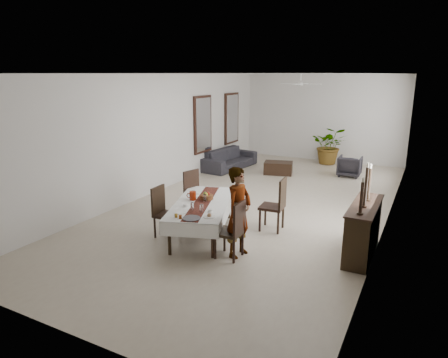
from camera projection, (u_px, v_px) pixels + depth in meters
floor at (260, 203)px, 10.15m from camera, size 6.00×12.00×0.00m
ceiling at (263, 74)px, 9.34m from camera, size 6.00×12.00×0.02m
wall_back at (323, 118)px, 14.89m from camera, size 6.00×0.02×3.20m
wall_front at (63, 217)px, 4.60m from camera, size 6.00×0.02×3.20m
wall_left at (161, 133)px, 11.09m from camera, size 0.02×12.00×3.20m
wall_right at (393, 152)px, 8.40m from camera, size 0.02×12.00×3.20m
dining_table_top at (202, 204)px, 8.04m from camera, size 1.56×2.35×0.05m
table_leg_fl at (169, 238)px, 7.20m from camera, size 0.08×0.08×0.63m
table_leg_fr at (213, 241)px, 7.09m from camera, size 0.08×0.08×0.63m
table_leg_bl at (195, 203)px, 9.17m from camera, size 0.08×0.08×0.63m
table_leg_br at (229, 205)px, 9.06m from camera, size 0.08×0.08×0.63m
tablecloth_top at (202, 203)px, 8.03m from camera, size 1.76×2.55×0.01m
tablecloth_drape_left at (177, 207)px, 8.15m from camera, size 0.76×2.21×0.27m
tablecloth_drape_right at (228, 210)px, 7.99m from camera, size 0.76×2.21×0.27m
tablecloth_drape_near at (189, 230)px, 6.96m from camera, size 1.01×0.35×0.27m
tablecloth_drape_far at (213, 192)px, 9.18m from camera, size 1.01×0.35×0.27m
table_runner at (202, 202)px, 8.03m from camera, size 1.03×2.24×0.00m
red_pitcher at (193, 196)px, 8.17m from camera, size 0.17×0.17×0.18m
pitcher_handle at (189, 195)px, 8.18m from camera, size 0.11×0.05×0.11m
wine_glass_near at (201, 208)px, 7.44m from camera, size 0.06×0.06×0.15m
wine_glass_mid at (192, 206)px, 7.55m from camera, size 0.06×0.06×0.15m
wine_glass_far at (205, 198)px, 8.05m from camera, size 0.06×0.06×0.15m
teacup_right at (211, 211)px, 7.47m from camera, size 0.08×0.08×0.05m
saucer_right at (211, 212)px, 7.47m from camera, size 0.14×0.14×0.01m
teacup_left at (185, 205)px, 7.76m from camera, size 0.08×0.08×0.05m
saucer_left at (185, 206)px, 7.77m from camera, size 0.14×0.14×0.01m
plate_near_right at (209, 217)px, 7.21m from camera, size 0.22×0.22×0.01m
bread_near_right at (209, 215)px, 7.20m from camera, size 0.08×0.08×0.08m
plate_near_left at (181, 213)px, 7.42m from camera, size 0.22×0.22×0.01m
plate_far_left at (194, 194)px, 8.55m from camera, size 0.22×0.22×0.01m
serving_tray at (191, 218)px, 7.12m from camera, size 0.33×0.33×0.02m
jam_jar_a at (180, 217)px, 7.12m from camera, size 0.06×0.06×0.07m
jam_jar_b at (176, 216)px, 7.19m from camera, size 0.06×0.06×0.07m
fruit_basket at (207, 197)px, 8.23m from camera, size 0.27×0.27×0.09m
fruit_red at (208, 194)px, 8.23m from camera, size 0.08×0.08×0.08m
fruit_green at (205, 193)px, 8.25m from camera, size 0.07×0.07×0.07m
fruit_yellow at (206, 195)px, 8.17m from camera, size 0.08×0.08×0.08m
chair_right_near_seat at (229, 232)px, 7.07m from camera, size 0.45×0.45×0.05m
chair_right_near_leg_fl at (234, 251)px, 6.90m from camera, size 0.05×0.05×0.44m
chair_right_near_leg_fr at (243, 244)px, 7.22m from camera, size 0.05×0.05×0.44m
chair_right_near_leg_bl at (215, 247)px, 7.06m from camera, size 0.05×0.05×0.44m
chair_right_near_leg_br at (224, 240)px, 7.38m from camera, size 0.05×0.05×0.44m
chair_right_near_back at (240, 218)px, 6.91m from camera, size 0.05×0.45×0.57m
chair_right_far_seat at (272, 207)px, 8.33m from camera, size 0.52×0.52×0.05m
chair_right_far_leg_fl at (278, 223)px, 8.15m from camera, size 0.05×0.05×0.47m
chair_right_far_leg_fr at (283, 217)px, 8.50m from camera, size 0.05×0.05×0.47m
chair_right_far_leg_bl at (260, 221)px, 8.30m from camera, size 0.05×0.05×0.47m
chair_right_far_leg_br at (265, 215)px, 8.65m from camera, size 0.05×0.05×0.47m
chair_right_far_back at (283, 193)px, 8.17m from camera, size 0.08×0.48×0.61m
chair_left_near_seat at (167, 215)px, 7.99m from camera, size 0.45×0.45×0.05m
chair_left_near_leg_fl at (165, 222)px, 8.29m from camera, size 0.04×0.04×0.43m
chair_left_near_leg_fr at (155, 228)px, 7.98m from camera, size 0.04×0.04×0.43m
chair_left_near_leg_bl at (180, 225)px, 8.13m from camera, size 0.04×0.04×0.43m
chair_left_near_leg_br at (170, 231)px, 7.82m from camera, size 0.04×0.04×0.43m
chair_left_near_back at (158, 200)px, 8.00m from camera, size 0.05×0.44×0.55m
chair_left_far_seat at (198, 198)px, 9.02m from camera, size 0.56×0.56×0.05m
chair_left_far_leg_fl at (198, 205)px, 9.34m from camera, size 0.06×0.06×0.46m
chair_left_far_leg_fr at (186, 209)px, 9.07m from camera, size 0.06×0.06×0.46m
chair_left_far_leg_bl at (210, 208)px, 9.09m from camera, size 0.06×0.06×0.46m
chair_left_far_leg_br at (198, 212)px, 8.83m from camera, size 0.06×0.06×0.46m
chair_left_far_back at (191, 183)px, 9.08m from camera, size 0.16×0.46×0.59m
woman at (239, 212)px, 7.07m from camera, size 0.48×0.65×1.64m
sideboard_body at (363, 231)px, 7.16m from camera, size 0.41×1.55×0.93m
sideboard_top at (365, 205)px, 7.04m from camera, size 0.46×1.61×0.03m
candlestick_near_base at (360, 213)px, 6.54m from camera, size 0.10×0.10×0.03m
candlestick_near_shaft at (361, 197)px, 6.47m from camera, size 0.05×0.05×0.52m
candlestick_near_candle at (363, 180)px, 6.40m from camera, size 0.04×0.04×0.08m
candlestick_mid_base at (364, 206)px, 6.90m from camera, size 0.10×0.10×0.03m
candlestick_mid_shaft at (366, 187)px, 6.81m from camera, size 0.05×0.05×0.67m
candlestick_mid_candle at (368, 165)px, 6.71m from camera, size 0.04×0.04×0.08m
candlestick_far_base at (368, 200)px, 7.25m from camera, size 0.10×0.10×0.03m
candlestick_far_shaft at (369, 184)px, 7.17m from camera, size 0.05×0.05×0.57m
candlestick_far_candle at (371, 166)px, 7.09m from camera, size 0.04×0.04×0.08m
sofa at (230, 159)px, 13.87m from camera, size 1.18×2.39×0.67m
armchair at (350, 166)px, 12.79m from camera, size 0.71×0.73×0.65m
coffee_table at (278, 168)px, 13.11m from camera, size 1.03×0.81×0.40m
potted_plant at (330, 145)px, 14.47m from camera, size 1.38×1.25×1.36m
mirror_frame_near at (203, 125)px, 12.96m from camera, size 0.06×1.05×1.85m
mirror_glass_near at (204, 125)px, 12.94m from camera, size 0.01×0.90×1.70m
mirror_frame_far at (232, 118)px, 14.75m from camera, size 0.06×1.05×1.85m
mirror_glass_far at (232, 118)px, 14.74m from camera, size 0.01×0.90×1.70m
fan_rod at (301, 77)px, 11.93m from camera, size 0.04×0.04×0.20m
fan_hub at (301, 84)px, 11.98m from camera, size 0.16×0.16×0.08m
fan_blade_n at (304, 84)px, 12.28m from camera, size 0.10×0.55×0.01m
fan_blade_s at (297, 84)px, 11.68m from camera, size 0.10×0.55×0.01m
fan_blade_e at (312, 84)px, 11.83m from camera, size 0.55×0.10×0.01m
fan_blade_w at (289, 84)px, 12.14m from camera, size 0.55×0.10×0.01m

